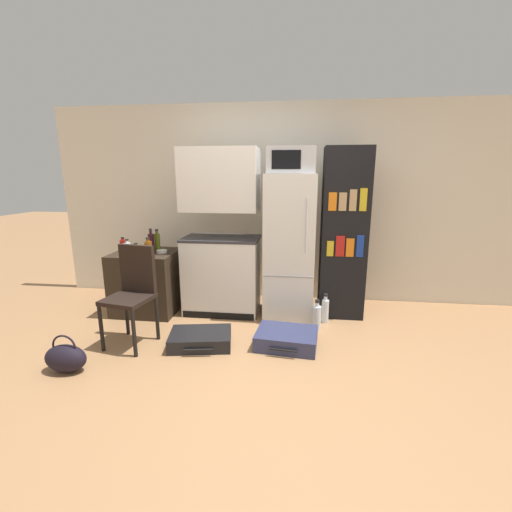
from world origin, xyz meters
The scene contains 20 objects.
ground_plane centered at (0.00, 0.00, 0.00)m, with size 24.00×24.00×0.00m, color #A3754C.
wall_back centered at (0.20, 2.00, 1.26)m, with size 6.40×0.10×2.52m.
side_table centered at (-1.54, 1.26, 0.37)m, with size 0.73×0.69×0.74m.
kitchen_hutch centered at (-0.64, 1.34, 0.90)m, with size 0.89×0.53×1.93m.
refrigerator centered at (0.16, 1.31, 0.82)m, with size 0.56×0.60×1.65m.
microwave centered at (0.16, 1.31, 1.79)m, with size 0.52×0.43×0.28m.
bookshelf centered at (0.78, 1.41, 0.97)m, with size 0.51×0.38×1.94m.
bottle_milk_white centered at (-1.53, 1.00, 0.80)m, with size 0.09×0.09×0.16m.
bottle_olive_oil centered at (-1.41, 1.31, 0.85)m, with size 0.07×0.07×0.27m.
bottle_amber_beer centered at (-1.42, 1.06, 0.83)m, with size 0.08×0.08×0.21m.
bottle_ketchup_red centered at (-1.84, 1.28, 0.81)m, with size 0.07×0.07×0.17m.
bottle_clear_short centered at (-1.63, 0.98, 0.82)m, with size 0.07×0.07×0.20m.
bottle_wine_dark centered at (-1.45, 1.22, 0.86)m, with size 0.07×0.07×0.29m.
bowl centered at (-1.33, 1.22, 0.76)m, with size 0.12×0.12×0.03m.
chair centered at (-1.32, 0.45, 0.57)m, with size 0.47×0.47×0.97m.
suitcase_large_flat centered at (0.18, 0.53, 0.08)m, with size 0.62×0.51×0.15m.
suitcase_small_flat centered at (-0.66, 0.44, 0.07)m, with size 0.65×0.50×0.14m.
handbag centered at (-1.66, -0.15, 0.12)m, with size 0.36×0.20×0.33m.
water_bottle_front centered at (0.49, 0.94, 0.14)m, with size 0.09×0.09×0.34m.
water_bottle_middle centered at (0.59, 1.14, 0.14)m, with size 0.08×0.08×0.34m.
Camera 1 is at (0.26, -2.55, 1.62)m, focal length 24.00 mm.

